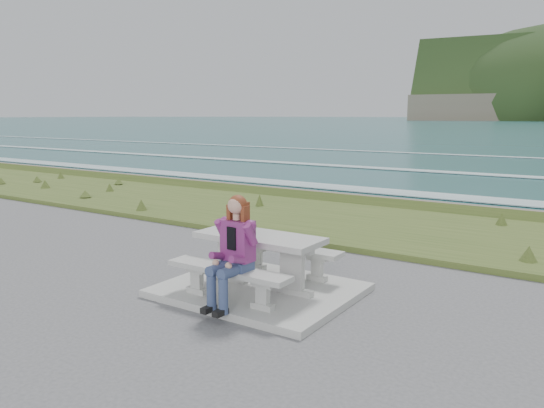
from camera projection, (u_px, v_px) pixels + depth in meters
name	position (u px, v px, depth m)	size (l,w,h in m)	color
concrete_slab	(259.00, 290.00, 7.48)	(2.60, 2.10, 0.10)	gray
picnic_table	(259.00, 246.00, 7.37)	(1.80, 0.75, 0.75)	gray
bench_landward	(228.00, 275.00, 6.84)	(1.80, 0.35, 0.45)	gray
bench_seaward	(286.00, 252.00, 7.99)	(1.80, 0.35, 0.45)	gray
grass_verge	(390.00, 230.00, 11.59)	(160.00, 4.50, 0.22)	#374F1D
shore_drop	(431.00, 210.00, 13.97)	(160.00, 0.80, 2.20)	#69624F
ocean	(528.00, 195.00, 28.38)	(1600.00, 1600.00, 0.09)	#1E5356
seated_woman	(230.00, 267.00, 6.62)	(0.41, 0.71, 1.41)	navy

